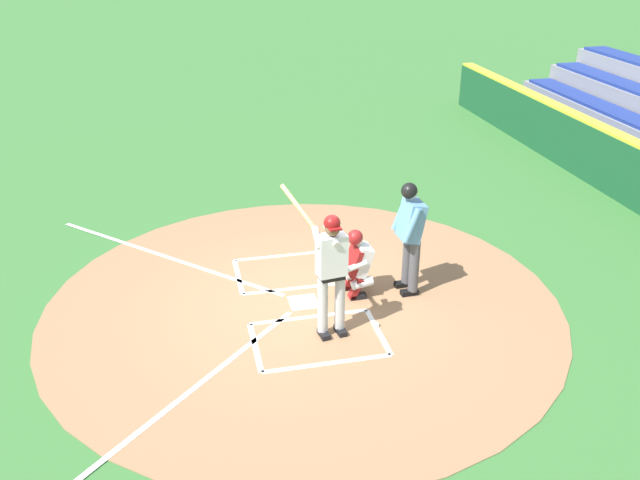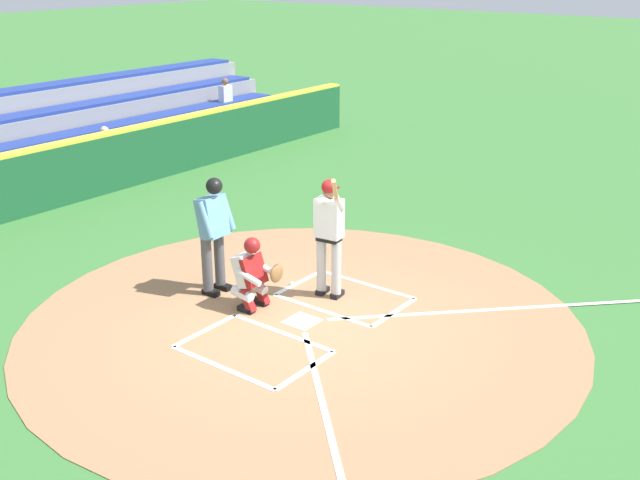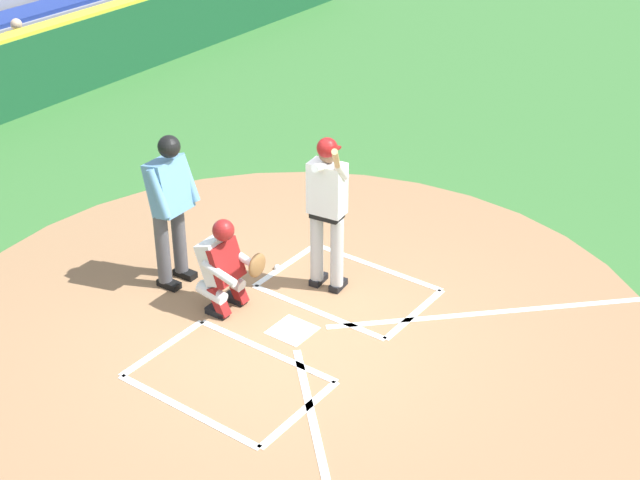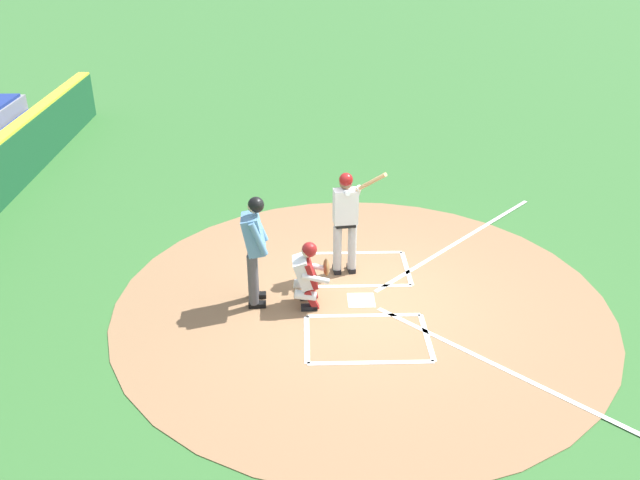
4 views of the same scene
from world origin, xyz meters
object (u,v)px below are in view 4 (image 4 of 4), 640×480
(catcher, at_px, (309,273))
(plate_umpire, at_px, (254,244))
(baseball, at_px, (304,272))
(batter, at_px, (346,216))

(catcher, xyz_separation_m, plate_umpire, (-0.07, -0.84, 0.49))
(catcher, relative_size, plate_umpire, 0.61)
(catcher, bearing_deg, plate_umpire, -94.98)
(plate_umpire, xyz_separation_m, baseball, (-0.91, 0.77, -1.04))
(batter, distance_m, catcher, 1.30)
(batter, bearing_deg, plate_umpire, -58.02)
(catcher, height_order, baseball, catcher)
(plate_umpire, bearing_deg, batter, 121.98)
(catcher, distance_m, plate_umpire, 0.98)
(plate_umpire, bearing_deg, baseball, 139.51)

